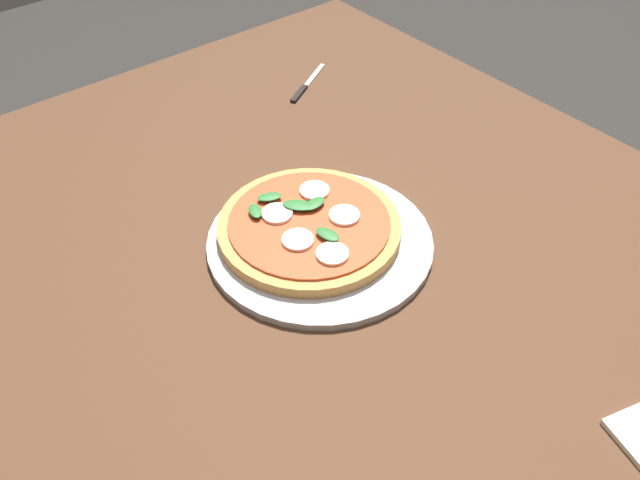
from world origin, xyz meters
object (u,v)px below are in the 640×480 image
(dining_table, at_px, (352,290))
(knife, at_px, (304,87))
(serving_tray, at_px, (320,242))
(pizza, at_px, (309,227))

(dining_table, distance_m, knife, 0.48)
(serving_tray, bearing_deg, knife, 144.68)
(serving_tray, relative_size, pizza, 1.23)
(serving_tray, bearing_deg, dining_table, 47.90)
(pizza, distance_m, knife, 0.44)
(pizza, xyz_separation_m, knife, (-0.35, 0.27, -0.02))
(dining_table, xyz_separation_m, pizza, (-0.06, -0.04, 0.12))
(dining_table, height_order, pizza, pizza)
(serving_tray, height_order, knife, serving_tray)
(pizza, height_order, knife, pizza)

